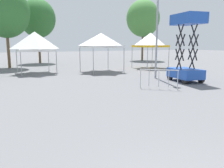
% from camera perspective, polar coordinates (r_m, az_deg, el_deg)
% --- Properties ---
extents(canopy_tent_behind_center, '(2.90, 2.90, 3.41)m').
position_cam_1_polar(canopy_tent_behind_center, '(20.18, -18.50, 9.92)').
color(canopy_tent_behind_center, '#9E9EA3').
rests_on(canopy_tent_behind_center, ground).
extents(canopy_tent_far_right, '(3.13, 3.13, 3.35)m').
position_cam_1_polar(canopy_tent_far_right, '(20.30, -2.67, 10.67)').
color(canopy_tent_far_right, '#9E9EA3').
rests_on(canopy_tent_far_right, ground).
extents(canopy_tent_right_of_center, '(2.81, 2.81, 3.51)m').
position_cam_1_polar(canopy_tent_right_of_center, '(23.72, 9.48, 10.66)').
color(canopy_tent_right_of_center, '#9E9EA3').
rests_on(canopy_tent_right_of_center, ground).
extents(scissor_lift, '(1.77, 2.50, 4.31)m').
position_cam_1_polar(scissor_lift, '(15.78, 17.76, 5.23)').
color(scissor_lift, black).
rests_on(scissor_lift, ground).
extents(light_pole_near_lift, '(0.36, 0.36, 9.14)m').
position_cam_1_polar(light_pole_near_lift, '(16.93, 11.25, 18.92)').
color(light_pole_near_lift, '#9E9EA3').
rests_on(light_pole_near_lift, ground).
extents(tree_behind_tents_center, '(4.76, 4.76, 8.64)m').
position_cam_1_polar(tree_behind_tents_center, '(34.67, 7.67, 15.77)').
color(tree_behind_tents_center, brown).
rests_on(tree_behind_tents_center, ground).
extents(tree_behind_tents_left, '(4.55, 4.55, 7.99)m').
position_cam_1_polar(tree_behind_tents_left, '(25.71, -24.82, 15.83)').
color(tree_behind_tents_left, brown).
rests_on(tree_behind_tents_left, ground).
extents(tree_behind_tents_right, '(4.30, 4.30, 7.88)m').
position_cam_1_polar(tree_behind_tents_right, '(30.93, -17.86, 15.15)').
color(tree_behind_tents_right, brown).
rests_on(tree_behind_tents_right, ground).
extents(crowd_barrier_near_person, '(1.61, 1.43, 1.08)m').
position_cam_1_polar(crowd_barrier_near_person, '(12.80, 11.50, 2.12)').
color(crowd_barrier_near_person, '#B7BABF').
rests_on(crowd_barrier_near_person, ground).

